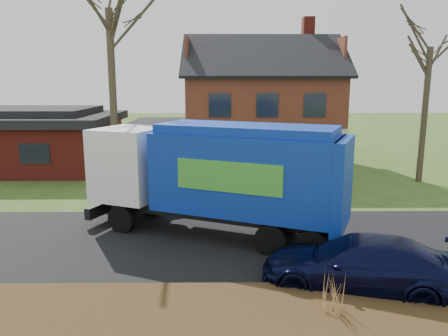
{
  "coord_description": "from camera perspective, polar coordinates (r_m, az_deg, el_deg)",
  "views": [
    {
      "loc": [
        -0.55,
        -13.82,
        5.32
      ],
      "look_at": [
        -0.43,
        2.5,
        2.05
      ],
      "focal_mm": 35.0,
      "sensor_mm": 36.0,
      "label": 1
    }
  ],
  "objects": [
    {
      "name": "ground",
      "position": [
        14.81,
        1.76,
        -9.72
      ],
      "size": [
        120.0,
        120.0,
        0.0
      ],
      "primitive_type": "plane",
      "color": "#324C19",
      "rests_on": "ground"
    },
    {
      "name": "road",
      "position": [
        14.81,
        1.76,
        -9.68
      ],
      "size": [
        80.0,
        7.0,
        0.02
      ],
      "primitive_type": "cube",
      "color": "black",
      "rests_on": "ground"
    },
    {
      "name": "mulch_verge",
      "position": [
        9.98,
        2.98,
        -19.9
      ],
      "size": [
        80.0,
        3.5,
        0.3
      ],
      "primitive_type": "cube",
      "color": "#311E10",
      "rests_on": "ground"
    },
    {
      "name": "main_house",
      "position": [
        27.83,
        3.83,
        8.64
      ],
      "size": [
        12.95,
        8.95,
        9.26
      ],
      "color": "beige",
      "rests_on": "ground"
    },
    {
      "name": "ranch_house",
      "position": [
        29.37,
        -23.41,
        3.54
      ],
      "size": [
        9.8,
        8.2,
        3.7
      ],
      "color": "maroon",
      "rests_on": "ground"
    },
    {
      "name": "garbage_truck",
      "position": [
        14.86,
        -0.63,
        -0.57
      ],
      "size": [
        9.36,
        5.8,
        3.91
      ],
      "rotation": [
        0.0,
        0.0,
        -0.4
      ],
      "color": "black",
      "rests_on": "ground"
    },
    {
      "name": "silver_sedan",
      "position": [
        19.14,
        -8.63,
        -2.66
      ],
      "size": [
        4.53,
        1.73,
        1.47
      ],
      "primitive_type": "imported",
      "rotation": [
        0.0,
        0.0,
        1.61
      ],
      "color": "#A1A3A8",
      "rests_on": "ground"
    },
    {
      "name": "navy_wagon",
      "position": [
        11.92,
        17.22,
        -11.92
      ],
      "size": [
        5.29,
        3.23,
        1.43
      ],
      "primitive_type": "imported",
      "rotation": [
        0.0,
        0.0,
        -1.84
      ],
      "color": "black",
      "rests_on": "ground"
    },
    {
      "name": "tree_front_east",
      "position": [
        25.31,
        25.59,
        16.66
      ],
      "size": [
        3.61,
        3.61,
        10.01
      ],
      "color": "#423627",
      "rests_on": "ground"
    },
    {
      "name": "tree_back",
      "position": [
        36.3,
        4.84,
        16.62
      ],
      "size": [
        3.29,
        3.29,
        10.43
      ],
      "color": "#3A3022",
      "rests_on": "ground"
    },
    {
      "name": "grass_clump_mid",
      "position": [
        10.27,
        14.17,
        -15.39
      ],
      "size": [
        0.33,
        0.27,
        0.93
      ],
      "color": "tan",
      "rests_on": "mulch_verge"
    }
  ]
}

